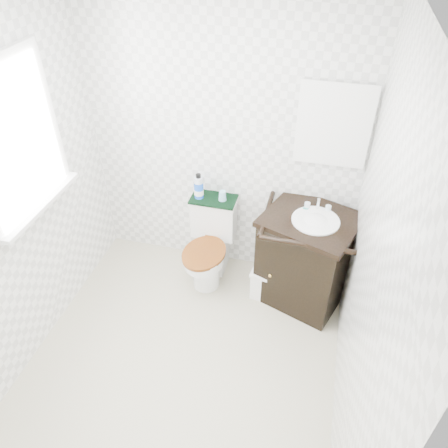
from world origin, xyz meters
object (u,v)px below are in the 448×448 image
at_px(cup, 222,196).
at_px(toilet, 211,245).
at_px(mouthwash_bottle, 199,187).
at_px(vanity, 306,257).
at_px(trash_bin, 263,284).

bearing_deg(cup, toilet, -124.12).
bearing_deg(mouthwash_bottle, vanity, -10.53).
xyz_separation_m(toilet, cup, (0.08, 0.12, 0.46)).
bearing_deg(cup, trash_bin, -34.25).
bearing_deg(toilet, cup, 55.88).
distance_m(toilet, cup, 0.48).
height_order(toilet, mouthwash_bottle, mouthwash_bottle).
distance_m(toilet, mouthwash_bottle, 0.54).
distance_m(trash_bin, mouthwash_bottle, 0.97).
relative_size(vanity, cup, 11.04).
distance_m(vanity, trash_bin, 0.44).
bearing_deg(trash_bin, vanity, 18.09).
bearing_deg(mouthwash_bottle, cup, 2.88).
relative_size(trash_bin, mouthwash_bottle, 1.30).
height_order(toilet, vanity, vanity).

